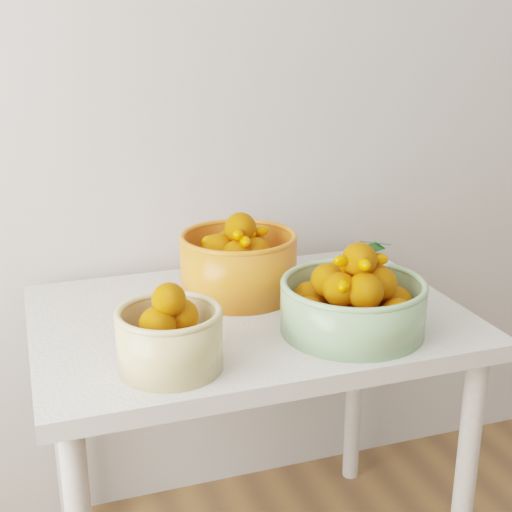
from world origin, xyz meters
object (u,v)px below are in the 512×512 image
object	(u,v)px
bowl_green	(353,301)
bowl_orange	(238,263)
bowl_cream	(170,336)
table	(249,349)

from	to	relation	value
bowl_green	bowl_orange	size ratio (longest dim) A/B	1.15
bowl_cream	bowl_green	distance (m)	0.42
bowl_cream	bowl_green	bearing A→B (deg)	5.86
table	bowl_green	size ratio (longest dim) A/B	2.48
bowl_cream	bowl_orange	world-z (taller)	bowl_orange
bowl_cream	bowl_orange	xyz separation A→B (m)	(0.25, 0.34, 0.01)
bowl_orange	bowl_cream	bearing A→B (deg)	-126.23
bowl_cream	bowl_green	world-z (taller)	bowl_green
table	bowl_orange	size ratio (longest dim) A/B	2.86
table	bowl_green	bearing A→B (deg)	-42.59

